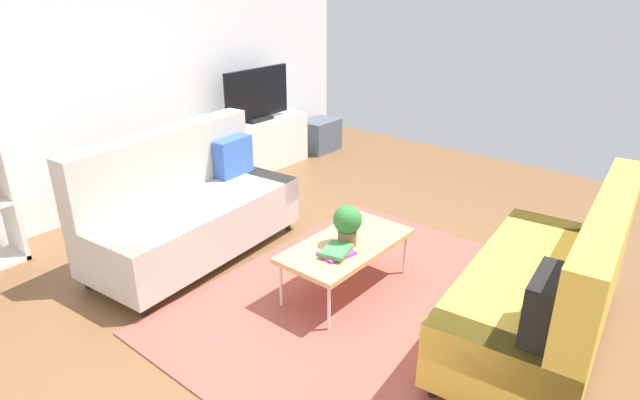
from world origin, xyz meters
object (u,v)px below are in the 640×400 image
at_px(tv_console, 258,145).
at_px(bottle_0, 235,119).
at_px(coffee_table, 347,246).
at_px(potted_plant, 347,223).
at_px(vase_0, 218,122).
at_px(storage_trunk, 320,135).
at_px(couch_beige, 190,208).
at_px(table_book_0, 337,253).
at_px(couch_green, 549,289).
at_px(tv, 257,95).

distance_m(tv_console, bottle_0, 0.58).
bearing_deg(coffee_table, potted_plant, -137.80).
bearing_deg(vase_0, storage_trunk, -5.10).
bearing_deg(vase_0, couch_beige, -138.52).
bearing_deg(coffee_table, tv_console, 58.85).
xyz_separation_m(couch_beige, table_book_0, (0.20, -1.48, -0.01)).
relative_size(couch_green, tv, 1.98).
bearing_deg(coffee_table, couch_beige, 105.47).
xyz_separation_m(coffee_table, vase_0, (0.99, 2.64, 0.33)).
height_order(tv_console, table_book_0, tv_console).
xyz_separation_m(potted_plant, vase_0, (1.01, 2.66, 0.12)).
xyz_separation_m(coffee_table, tv, (1.57, 2.57, 0.56)).
relative_size(couch_green, vase_0, 12.37).
xyz_separation_m(tv_console, vase_0, (-0.58, 0.05, 0.40)).
relative_size(couch_beige, coffee_table, 1.79).
relative_size(tv_console, bottle_0, 7.05).
distance_m(tv_console, storage_trunk, 1.11).
xyz_separation_m(couch_green, bottle_0, (0.87, 3.97, 0.30)).
bearing_deg(couch_green, table_book_0, 103.78).
distance_m(coffee_table, table_book_0, 0.21).
bearing_deg(table_book_0, vase_0, 66.31).
distance_m(couch_green, vase_0, 4.13).
bearing_deg(couch_green, vase_0, 74.32).
xyz_separation_m(vase_0, bottle_0, (0.18, -0.09, 0.02)).
height_order(couch_beige, vase_0, couch_beige).
bearing_deg(storage_trunk, coffee_table, -136.95).
xyz_separation_m(couch_beige, couch_green, (0.69, -2.84, 0.00)).
distance_m(couch_beige, coffee_table, 1.48).
xyz_separation_m(potted_plant, bottle_0, (1.19, 2.57, 0.14)).
height_order(tv_console, vase_0, vase_0).
bearing_deg(table_book_0, bottle_0, 62.35).
xyz_separation_m(couch_green, tv_console, (1.27, 4.01, -0.12)).
distance_m(coffee_table, tv, 3.06).
bearing_deg(vase_0, couch_green, -99.66).
xyz_separation_m(couch_green, potted_plant, (-0.31, 1.40, 0.16)).
relative_size(coffee_table, table_book_0, 4.58).
bearing_deg(storage_trunk, table_book_0, -138.35).
xyz_separation_m(tv, vase_0, (-0.58, 0.07, -0.23)).
xyz_separation_m(coffee_table, potted_plant, (-0.02, -0.02, 0.21)).
relative_size(potted_plant, bottle_0, 1.62).
height_order(table_book_0, vase_0, vase_0).
bearing_deg(potted_plant, bottle_0, 65.17).
bearing_deg(tv_console, potted_plant, -121.30).
bearing_deg(couch_beige, storage_trunk, -166.06).
bearing_deg(couch_green, tv, 66.31).
bearing_deg(potted_plant, storage_trunk, 43.04).
bearing_deg(couch_beige, coffee_table, 100.15).
distance_m(couch_green, storage_trunk, 4.58).
bearing_deg(tv, couch_beige, -149.60).
relative_size(tv_console, storage_trunk, 2.69).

